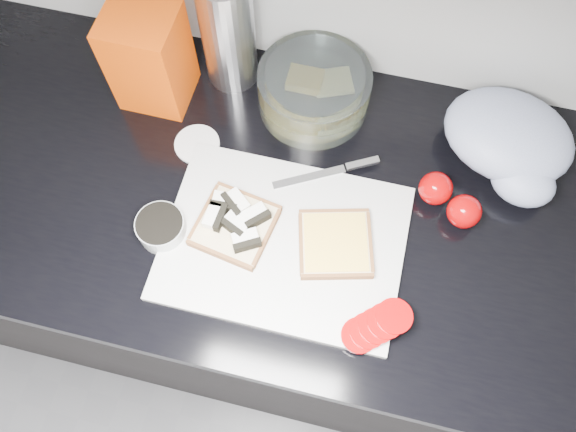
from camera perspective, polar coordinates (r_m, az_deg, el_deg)
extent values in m
cube|color=black|center=(1.42, 1.71, -6.51)|extent=(3.50, 0.60, 0.86)
cube|color=black|center=(1.00, 2.41, 1.22)|extent=(3.50, 0.64, 0.04)
cube|color=silver|center=(0.95, -0.43, -2.70)|extent=(0.40, 0.30, 0.01)
cube|color=beige|center=(0.95, -5.41, -1.00)|extent=(0.14, 0.14, 0.02)
cube|color=white|center=(0.95, -6.35, 1.59)|extent=(0.04, 0.03, 0.02)
cube|color=black|center=(0.95, -6.35, 1.59)|extent=(0.05, 0.01, 0.02)
cube|color=white|center=(0.94, -5.14, 1.49)|extent=(0.05, 0.05, 0.02)
cube|color=black|center=(0.94, -5.14, 1.49)|extent=(0.04, 0.04, 0.02)
cube|color=white|center=(0.93, -3.45, 0.15)|extent=(0.05, 0.05, 0.02)
cube|color=black|center=(0.93, -3.45, 0.15)|extent=(0.04, 0.04, 0.02)
cube|color=white|center=(0.94, -7.59, 0.01)|extent=(0.03, 0.04, 0.02)
cube|color=black|center=(0.94, -7.59, 0.01)|extent=(0.01, 0.05, 0.02)
cube|color=white|center=(0.93, -5.22, -0.72)|extent=(0.05, 0.04, 0.02)
cube|color=black|center=(0.93, -5.22, -0.72)|extent=(0.05, 0.03, 0.02)
cube|color=white|center=(0.92, -4.35, -2.31)|extent=(0.05, 0.04, 0.02)
cube|color=black|center=(0.92, -4.35, -2.31)|extent=(0.05, 0.03, 0.02)
cube|color=beige|center=(0.93, 4.83, -2.84)|extent=(0.14, 0.14, 0.02)
cube|color=#FFCC4B|center=(0.92, 4.87, -2.63)|extent=(0.13, 0.13, 0.00)
cylinder|color=#A60305|center=(0.90, 7.24, -11.95)|extent=(0.06, 0.06, 0.01)
cylinder|color=#A60305|center=(0.90, 8.12, -11.46)|extent=(0.07, 0.07, 0.01)
cylinder|color=#A60305|center=(0.90, 9.00, -10.97)|extent=(0.07, 0.07, 0.01)
cylinder|color=#A60305|center=(0.90, 9.87, -10.47)|extent=(0.08, 0.08, 0.01)
cylinder|color=#A60305|center=(0.90, 10.75, -9.97)|extent=(0.08, 0.08, 0.01)
cube|color=silver|center=(0.99, 2.14, 3.97)|extent=(0.12, 0.08, 0.00)
cube|color=silver|center=(1.01, 7.57, 5.32)|extent=(0.06, 0.04, 0.01)
cylinder|color=#AAAFAF|center=(0.96, -12.73, -1.19)|extent=(0.08, 0.08, 0.04)
cylinder|color=black|center=(0.95, -12.93, -0.79)|extent=(0.08, 0.08, 0.01)
cylinder|color=silver|center=(1.05, -9.22, 7.22)|extent=(0.10, 0.10, 0.01)
cylinder|color=silver|center=(1.05, 2.65, 12.66)|extent=(0.21, 0.21, 0.09)
cube|color=#FFCC4B|center=(1.06, 1.70, 12.58)|extent=(0.06, 0.05, 0.05)
cube|color=#E5D689|center=(1.08, 4.43, 12.06)|extent=(0.09, 0.08, 0.02)
cube|color=red|center=(1.06, -13.88, 15.33)|extent=(0.12, 0.12, 0.19)
cylinder|color=#BBBBC0|center=(1.05, -6.14, 18.19)|extent=(0.10, 0.10, 0.23)
ellipsoid|color=#A1ABC6|center=(1.06, 21.47, 7.63)|extent=(0.27, 0.24, 0.10)
ellipsoid|color=#A1ABC6|center=(1.04, 22.75, 3.25)|extent=(0.13, 0.12, 0.07)
sphere|color=#A60305|center=(0.99, 14.77, 2.73)|extent=(0.06, 0.06, 0.06)
sphere|color=#A60305|center=(0.99, 17.46, 0.44)|extent=(0.06, 0.06, 0.06)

